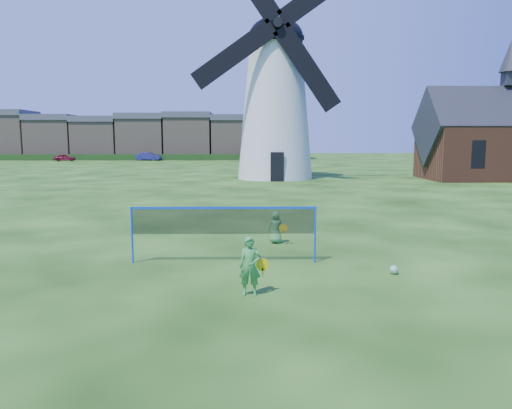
{
  "coord_description": "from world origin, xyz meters",
  "views": [
    {
      "loc": [
        -0.0,
        -13.16,
        3.35
      ],
      "look_at": [
        0.2,
        0.5,
        1.5
      ],
      "focal_mm": 33.59,
      "sensor_mm": 36.0,
      "label": 1
    }
  ],
  "objects_px": {
    "player_girl": "(250,266)",
    "chapel": "(506,140)",
    "player_boy": "(276,227)",
    "play_ball": "(394,270)",
    "windmill": "(275,99)",
    "badminton_net": "(224,222)",
    "car_right": "(149,156)",
    "car_left": "(64,158)"
  },
  "relations": [
    {
      "from": "player_girl",
      "to": "chapel",
      "type": "bearing_deg",
      "value": 56.35
    },
    {
      "from": "player_boy",
      "to": "play_ball",
      "type": "relative_size",
      "value": 4.76
    },
    {
      "from": "windmill",
      "to": "play_ball",
      "type": "bearing_deg",
      "value": -87.42
    },
    {
      "from": "badminton_net",
      "to": "player_boy",
      "type": "bearing_deg",
      "value": 57.47
    },
    {
      "from": "windmill",
      "to": "play_ball",
      "type": "relative_size",
      "value": 88.35
    },
    {
      "from": "chapel",
      "to": "player_boy",
      "type": "xyz_separation_m",
      "value": [
        -20.86,
        -25.11,
        -2.79
      ]
    },
    {
      "from": "car_right",
      "to": "chapel",
      "type": "bearing_deg",
      "value": -123.17
    },
    {
      "from": "car_left",
      "to": "badminton_net",
      "type": "bearing_deg",
      "value": -172.07
    },
    {
      "from": "chapel",
      "to": "player_boy",
      "type": "distance_m",
      "value": 32.76
    },
    {
      "from": "player_boy",
      "to": "play_ball",
      "type": "distance_m",
      "value": 4.62
    },
    {
      "from": "play_ball",
      "to": "car_right",
      "type": "bearing_deg",
      "value": 106.66
    },
    {
      "from": "windmill",
      "to": "car_right",
      "type": "distance_m",
      "value": 41.39
    },
    {
      "from": "windmill",
      "to": "car_right",
      "type": "xyz_separation_m",
      "value": [
        -18.57,
        36.47,
        -6.14
      ]
    },
    {
      "from": "badminton_net",
      "to": "player_boy",
      "type": "height_order",
      "value": "badminton_net"
    },
    {
      "from": "car_left",
      "to": "player_boy",
      "type": "bearing_deg",
      "value": -170.0
    },
    {
      "from": "player_boy",
      "to": "car_right",
      "type": "bearing_deg",
      "value": -70.42
    },
    {
      "from": "player_boy",
      "to": "car_left",
      "type": "xyz_separation_m",
      "value": [
        -30.01,
        60.88,
        0.04
      ]
    },
    {
      "from": "player_girl",
      "to": "car_right",
      "type": "relative_size",
      "value": 0.32
    },
    {
      "from": "play_ball",
      "to": "car_right",
      "type": "relative_size",
      "value": 0.06
    },
    {
      "from": "player_girl",
      "to": "car_left",
      "type": "distance_m",
      "value": 72.29
    },
    {
      "from": "player_boy",
      "to": "car_right",
      "type": "distance_m",
      "value": 65.21
    },
    {
      "from": "player_girl",
      "to": "car_left",
      "type": "relative_size",
      "value": 0.39
    },
    {
      "from": "windmill",
      "to": "chapel",
      "type": "relative_size",
      "value": 1.39
    },
    {
      "from": "badminton_net",
      "to": "player_girl",
      "type": "distance_m",
      "value": 2.93
    },
    {
      "from": "player_girl",
      "to": "car_right",
      "type": "distance_m",
      "value": 70.09
    },
    {
      "from": "windmill",
      "to": "player_boy",
      "type": "relative_size",
      "value": 18.55
    },
    {
      "from": "windmill",
      "to": "player_girl",
      "type": "bearing_deg",
      "value": -94.08
    },
    {
      "from": "chapel",
      "to": "car_right",
      "type": "relative_size",
      "value": 3.49
    },
    {
      "from": "player_boy",
      "to": "car_left",
      "type": "height_order",
      "value": "car_left"
    },
    {
      "from": "windmill",
      "to": "badminton_net",
      "type": "distance_m",
      "value": 29.6
    },
    {
      "from": "play_ball",
      "to": "car_left",
      "type": "relative_size",
      "value": 0.07
    },
    {
      "from": "badminton_net",
      "to": "chapel",
      "type": "bearing_deg",
      "value": 50.87
    },
    {
      "from": "badminton_net",
      "to": "windmill",
      "type": "bearing_deg",
      "value": 84.13
    },
    {
      "from": "chapel",
      "to": "windmill",
      "type": "bearing_deg",
      "value": 176.11
    },
    {
      "from": "chapel",
      "to": "car_left",
      "type": "relative_size",
      "value": 4.23
    },
    {
      "from": "chapel",
      "to": "car_right",
      "type": "distance_m",
      "value": 53.68
    },
    {
      "from": "chapel",
      "to": "badminton_net",
      "type": "relative_size",
      "value": 2.76
    },
    {
      "from": "badminton_net",
      "to": "player_boy",
      "type": "relative_size",
      "value": 4.82
    },
    {
      "from": "car_left",
      "to": "car_right",
      "type": "distance_m",
      "value": 13.0
    },
    {
      "from": "windmill",
      "to": "badminton_net",
      "type": "bearing_deg",
      "value": -95.87
    },
    {
      "from": "player_girl",
      "to": "badminton_net",
      "type": "bearing_deg",
      "value": 106.17
    },
    {
      "from": "badminton_net",
      "to": "car_right",
      "type": "bearing_deg",
      "value": 103.42
    }
  ]
}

